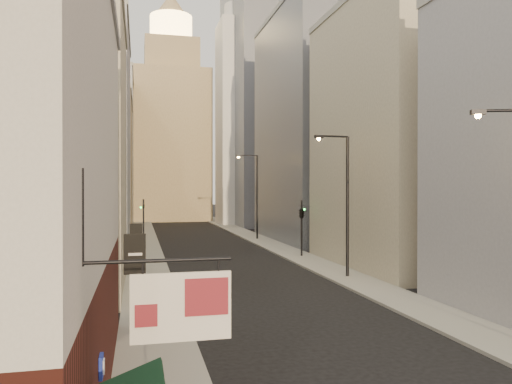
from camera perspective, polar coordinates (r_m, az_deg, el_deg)
name	(u,v)px	position (r m, az deg, el deg)	size (l,w,h in m)	color
sidewalk_left	(144,239)	(60.28, -12.65, -5.27)	(3.00, 140.00, 0.15)	#9A998C
sidewalk_right	(252,237)	(61.81, -0.46, -5.12)	(3.00, 140.00, 0.15)	#9A998C
left_bldg_beige	(53,155)	(31.42, -22.17, 3.96)	(8.00, 12.00, 16.00)	#9E957B
left_bldg_grey	(83,144)	(47.40, -19.18, 5.19)	(8.00, 16.00, 20.00)	gray
left_bldg_tan	(99,169)	(65.21, -17.55, 2.56)	(8.00, 18.00, 17.00)	#9A8157
left_bldg_wingrid	(108,152)	(85.33, -16.56, 4.41)	(8.00, 20.00, 24.00)	gray
right_bldg_beige	(393,137)	(40.08, 15.43, 6.07)	(8.00, 16.00, 20.00)	#9E957B
right_bldg_wingrid	(308,128)	(58.64, 5.93, 7.23)	(8.00, 20.00, 26.00)	gray
highrise	(287,75)	(88.91, 3.58, 13.17)	(21.00, 23.00, 51.20)	gray
clock_tower	(171,128)	(97.87, -9.66, 7.22)	(14.00, 14.00, 44.90)	#9A8157
white_tower	(242,114)	(85.67, -1.61, 8.85)	(8.00, 8.00, 41.50)	silver
streetlamp_mid	(344,197)	(33.87, 10.05, -0.57)	(2.51, 0.40, 9.56)	black
streetlamp_far	(255,191)	(58.24, -0.12, 0.07)	(2.61, 0.51, 9.96)	black
traffic_light_left	(143,215)	(49.15, -12.74, -2.56)	(0.59, 0.52, 5.00)	black
traffic_light_right	(302,212)	(43.71, 5.24, -2.32)	(0.83, 0.83, 5.00)	black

